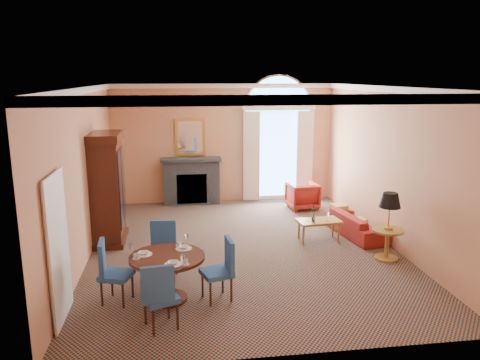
{
  "coord_description": "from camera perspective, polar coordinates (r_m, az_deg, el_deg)",
  "views": [
    {
      "loc": [
        -1.3,
        -8.82,
        3.4
      ],
      "look_at": [
        0.0,
        0.5,
        1.3
      ],
      "focal_mm": 35.0,
      "sensor_mm": 36.0,
      "label": 1
    }
  ],
  "objects": [
    {
      "name": "armchair",
      "position": [
        12.3,
        7.61,
        -1.91
      ],
      "size": [
        0.81,
        0.83,
        0.69
      ],
      "primitive_type": "imported",
      "rotation": [
        0.0,
        0.0,
        3.24
      ],
      "color": "maroon",
      "rests_on": "ground"
    },
    {
      "name": "dining_chair_south",
      "position": [
        6.53,
        -9.81,
        -13.4
      ],
      "size": [
        0.57,
        0.57,
        0.99
      ],
      "rotation": [
        0.0,
        0.0,
        0.37
      ],
      "color": "#234D8A",
      "rests_on": "ground"
    },
    {
      "name": "dining_table",
      "position": [
        7.35,
        -8.83,
        -10.51
      ],
      "size": [
        1.16,
        1.16,
        0.93
      ],
      "color": "#33140B",
      "rests_on": "ground"
    },
    {
      "name": "side_table",
      "position": [
        9.16,
        17.69,
        -4.38
      ],
      "size": [
        0.59,
        0.59,
        1.27
      ],
      "color": "olive",
      "rests_on": "ground"
    },
    {
      "name": "ground",
      "position": [
        9.54,
        0.42,
        -8.29
      ],
      "size": [
        7.5,
        7.5,
        0.0
      ],
      "primitive_type": "plane",
      "color": "#13203B",
      "rests_on": "ground"
    },
    {
      "name": "armoire",
      "position": [
        9.99,
        -15.89,
        -1.2
      ],
      "size": [
        0.66,
        1.16,
        2.29
      ],
      "color": "#33140B",
      "rests_on": "ground"
    },
    {
      "name": "dining_chair_west",
      "position": [
        7.46,
        -15.61,
        -10.28
      ],
      "size": [
        0.56,
        0.56,
        0.99
      ],
      "rotation": [
        0.0,
        0.0,
        -1.9
      ],
      "color": "#234D8A",
      "rests_on": "ground"
    },
    {
      "name": "coffee_table",
      "position": [
        9.95,
        9.56,
        -5.02
      ],
      "size": [
        0.94,
        0.59,
        0.79
      ],
      "rotation": [
        0.0,
        0.0,
        0.11
      ],
      "color": "olive",
      "rests_on": "ground"
    },
    {
      "name": "room_envelope",
      "position": [
        9.61,
        -0.29,
        7.27
      ],
      "size": [
        6.04,
        7.52,
        3.45
      ],
      "color": "tan",
      "rests_on": "ground"
    },
    {
      "name": "dining_chair_north",
      "position": [
        8.18,
        -9.25,
        -7.91
      ],
      "size": [
        0.49,
        0.49,
        0.99
      ],
      "rotation": [
        0.0,
        0.0,
        3.02
      ],
      "color": "#234D8A",
      "rests_on": "ground"
    },
    {
      "name": "sofa",
      "position": [
        10.5,
        14.04,
        -5.29
      ],
      "size": [
        0.92,
        1.78,
        0.5
      ],
      "primitive_type": "imported",
      "rotation": [
        0.0,
        0.0,
        1.73
      ],
      "color": "maroon",
      "rests_on": "ground"
    },
    {
      "name": "dining_chair_east",
      "position": [
        7.29,
        -2.11,
        -10.36
      ],
      "size": [
        0.55,
        0.55,
        0.99
      ],
      "rotation": [
        0.0,
        0.0,
        1.87
      ],
      "color": "#234D8A",
      "rests_on": "ground"
    }
  ]
}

